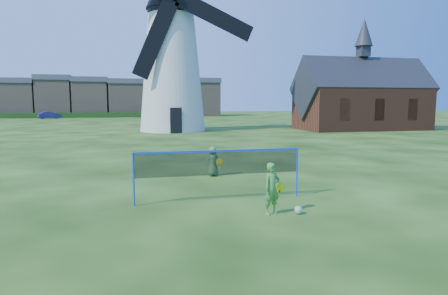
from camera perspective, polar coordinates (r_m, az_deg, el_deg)
name	(u,v)px	position (r m, az deg, el deg)	size (l,w,h in m)	color
ground	(221,197)	(12.11, -0.40, -7.36)	(220.00, 220.00, 0.00)	black
windmill	(172,62)	(40.07, -7.81, 12.57)	(15.72, 6.69, 20.77)	silver
chapel	(361,99)	(44.35, 19.88, 6.86)	(13.98, 6.78, 11.82)	brown
badminton_net	(219,164)	(11.36, -0.72, -2.44)	(5.05, 0.05, 1.55)	blue
player_girl	(272,189)	(10.18, 7.21, -6.15)	(0.72, 0.50, 1.38)	#47963C
player_boy	(213,161)	(15.31, -1.66, -2.08)	(0.69, 0.49, 1.21)	#4F8D44
play_ball	(298,210)	(10.45, 11.09, -9.17)	(0.22, 0.22, 0.22)	green
terraced_houses	(58,97)	(84.90, -23.65, 6.88)	(67.27, 8.40, 8.27)	gray
hedge	(30,116)	(79.91, -27.10, 4.29)	(62.00, 0.80, 1.00)	#193814
car_right	(50,115)	(76.18, -24.68, 4.44)	(1.37, 3.92, 1.29)	navy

